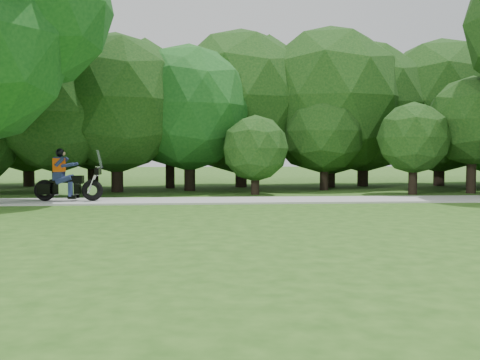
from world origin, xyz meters
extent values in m
plane|color=#264E16|center=(0.00, 0.00, 0.00)|extent=(100.00, 100.00, 0.00)
cube|color=#ACACA6|center=(0.00, 8.00, 0.03)|extent=(60.00, 2.20, 0.06)
cylinder|color=black|center=(-6.95, 12.57, 0.90)|extent=(0.49, 0.49, 1.80)
sphere|color=#103510|center=(-6.95, 12.57, 3.71)|extent=(5.86, 5.86, 5.86)
cylinder|color=black|center=(8.35, 15.59, 0.90)|extent=(0.53, 0.53, 1.80)
sphere|color=#103510|center=(8.35, 15.59, 3.95)|extent=(6.61, 6.61, 6.61)
cylinder|color=black|center=(-4.87, 14.83, 0.90)|extent=(0.42, 0.42, 1.80)
sphere|color=#103510|center=(-4.87, 14.83, 3.21)|extent=(4.33, 4.33, 4.33)
cylinder|color=black|center=(-9.17, 11.73, 0.82)|extent=(0.43, 0.43, 1.64)
sphere|color=#103510|center=(-9.17, 11.73, 3.14)|extent=(4.62, 4.62, 4.62)
cylinder|color=black|center=(4.86, 10.33, 0.66)|extent=(0.34, 0.34, 1.31)
sphere|color=#103510|center=(4.86, 10.33, 2.23)|extent=(2.83, 2.83, 2.83)
cylinder|color=black|center=(-3.94, 13.13, 0.90)|extent=(0.47, 0.47, 1.80)
sphere|color=#164D1A|center=(-3.94, 13.13, 3.58)|extent=(5.48, 5.48, 5.48)
cylinder|color=black|center=(4.47, 15.53, 0.90)|extent=(0.52, 0.52, 1.80)
sphere|color=#103510|center=(4.47, 15.53, 3.89)|extent=(6.44, 6.44, 6.44)
cylinder|color=black|center=(-11.84, 16.69, 0.90)|extent=(0.53, 0.53, 1.80)
sphere|color=#103510|center=(-11.84, 16.69, 3.92)|extent=(6.53, 6.53, 6.53)
cylinder|color=black|center=(-1.33, 10.75, 0.49)|extent=(0.33, 0.33, 0.97)
sphere|color=#103510|center=(-1.33, 10.75, 1.82)|extent=(2.61, 2.61, 2.61)
cylinder|color=black|center=(-1.54, 15.28, 0.90)|extent=(0.54, 0.54, 1.80)
sphere|color=#103510|center=(-1.54, 15.28, 4.04)|extent=(6.89, 6.89, 6.89)
cylinder|color=black|center=(-8.29, 14.35, 0.90)|extent=(0.48, 0.48, 1.80)
sphere|color=#103510|center=(-8.29, 14.35, 3.59)|extent=(5.51, 5.51, 5.51)
cylinder|color=black|center=(2.63, 14.82, 0.90)|extent=(0.55, 0.55, 1.80)
sphere|color=#103510|center=(2.63, 14.82, 4.08)|extent=(7.00, 7.00, 7.00)
cylinder|color=black|center=(7.48, 10.79, 0.88)|extent=(0.38, 0.38, 1.76)
sphere|color=#103510|center=(7.48, 10.79, 2.93)|extent=(3.63, 3.63, 3.63)
cylinder|color=black|center=(1.95, 13.00, 0.69)|extent=(0.38, 0.38, 1.39)
sphere|color=#103510|center=(1.95, 13.00, 2.57)|extent=(3.64, 3.64, 3.64)
sphere|color=#164D1A|center=(-8.74, 7.30, 6.20)|extent=(5.12, 5.12, 5.12)
torus|color=black|center=(-8.61, 7.93, 0.41)|extent=(0.72, 0.24, 0.71)
torus|color=black|center=(-7.05, 7.84, 0.41)|extent=(0.72, 0.24, 0.71)
cube|color=black|center=(-8.01, 7.90, 0.46)|extent=(1.14, 0.31, 0.32)
cube|color=silver|center=(-7.86, 7.89, 0.46)|extent=(0.50, 0.37, 0.40)
cube|color=black|center=(-7.61, 7.87, 0.77)|extent=(0.54, 0.33, 0.26)
cube|color=black|center=(-8.14, 7.91, 0.73)|extent=(0.54, 0.35, 0.10)
cylinder|color=silver|center=(-7.01, 7.84, 0.77)|extent=(0.40, 0.07, 0.91)
cylinder|color=silver|center=(-6.84, 7.83, 1.20)|extent=(0.08, 0.65, 0.04)
cube|color=black|center=(-8.57, 7.71, 0.46)|extent=(0.43, 0.15, 0.34)
cube|color=black|center=(-8.54, 8.15, 0.46)|extent=(0.43, 0.15, 0.34)
cube|color=navy|center=(-8.14, 7.91, 0.87)|extent=(0.33, 0.40, 0.24)
cube|color=navy|center=(-8.12, 7.91, 1.23)|extent=(0.29, 0.44, 0.57)
cube|color=#FA4E05|center=(-8.12, 7.91, 1.25)|extent=(0.32, 0.48, 0.44)
sphere|color=black|center=(-8.09, 7.90, 1.66)|extent=(0.28, 0.28, 0.28)
camera|label=1|loc=(-3.51, -10.07, 1.68)|focal=40.00mm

